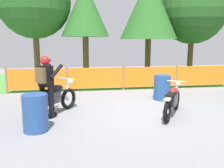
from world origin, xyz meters
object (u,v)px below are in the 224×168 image
(motorcycle_lead, at_px, (172,100))
(spare_drum, at_px, (35,113))
(rider_trailing, at_px, (46,83))
(motorcycle_trailing, at_px, (52,99))
(oil_drum, at_px, (162,87))

(motorcycle_lead, distance_m, spare_drum, 3.67)
(rider_trailing, bearing_deg, motorcycle_trailing, 0.51)
(spare_drum, bearing_deg, rider_trailing, 82.17)
(motorcycle_trailing, distance_m, rider_trailing, 0.53)
(rider_trailing, distance_m, spare_drum, 1.17)
(oil_drum, relative_size, spare_drum, 1.00)
(rider_trailing, relative_size, oil_drum, 1.92)
(motorcycle_trailing, bearing_deg, oil_drum, -33.30)
(oil_drum, distance_m, spare_drum, 4.67)
(rider_trailing, relative_size, spare_drum, 1.92)
(motorcycle_lead, bearing_deg, spare_drum, 133.24)
(spare_drum, bearing_deg, motorcycle_trailing, 77.12)
(motorcycle_trailing, xyz_separation_m, oil_drum, (3.68, 1.25, -0.03))
(motorcycle_trailing, xyz_separation_m, rider_trailing, (-0.14, -0.18, 0.48))
(spare_drum, bearing_deg, motorcycle_lead, 10.35)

